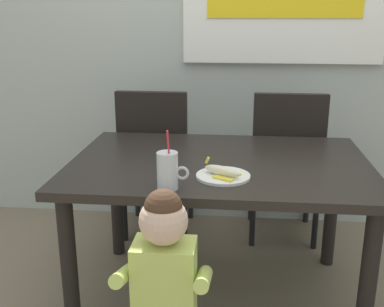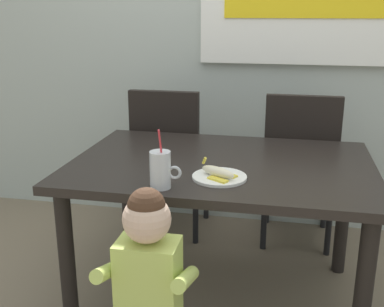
{
  "view_description": "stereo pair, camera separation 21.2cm",
  "coord_description": "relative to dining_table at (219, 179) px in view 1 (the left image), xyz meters",
  "views": [
    {
      "loc": [
        0.08,
        -2.12,
        1.41
      ],
      "look_at": [
        -0.12,
        -0.1,
        0.79
      ],
      "focal_mm": 44.25,
      "sensor_mm": 36.0,
      "label": 1
    },
    {
      "loc": [
        0.29,
        -2.08,
        1.41
      ],
      "look_at": [
        -0.12,
        -0.1,
        0.79
      ],
      "focal_mm": 44.25,
      "sensor_mm": 36.0,
      "label": 2
    }
  ],
  "objects": [
    {
      "name": "dining_table",
      "position": [
        0.0,
        0.0,
        0.0
      ],
      "size": [
        1.39,
        0.96,
        0.73
      ],
      "color": "black",
      "rests_on": "ground"
    },
    {
      "name": "toddler_standing",
      "position": [
        -0.16,
        -0.66,
        -0.11
      ],
      "size": [
        0.33,
        0.24,
        0.84
      ],
      "color": "#3F4760",
      "rests_on": "ground"
    },
    {
      "name": "peeled_banana",
      "position": [
        0.02,
        -0.24,
        0.13
      ],
      "size": [
        0.17,
        0.15,
        0.07
      ],
      "rotation": [
        0.0,
        0.0,
        -0.54
      ],
      "color": "#F4EAC6",
      "rests_on": "snack_plate"
    },
    {
      "name": "snack_plate",
      "position": [
        0.02,
        -0.23,
        0.1
      ],
      "size": [
        0.23,
        0.23,
        0.01
      ],
      "primitive_type": "cylinder",
      "color": "white",
      "rests_on": "dining_table"
    },
    {
      "name": "dining_chair_left",
      "position": [
        -0.43,
        0.67,
        -0.1
      ],
      "size": [
        0.44,
        0.45,
        0.96
      ],
      "rotation": [
        0.0,
        0.0,
        3.14
      ],
      "color": "black",
      "rests_on": "ground"
    },
    {
      "name": "dining_chair_right",
      "position": [
        0.38,
        0.68,
        -0.1
      ],
      "size": [
        0.44,
        0.44,
        0.96
      ],
      "rotation": [
        0.0,
        0.0,
        3.14
      ],
      "color": "black",
      "rests_on": "ground"
    },
    {
      "name": "ground_plane",
      "position": [
        0.0,
        0.0,
        -0.64
      ],
      "size": [
        24.0,
        24.0,
        0.0
      ],
      "primitive_type": "plane",
      "color": "#7A6B56"
    },
    {
      "name": "back_wall",
      "position": [
        0.01,
        1.04,
        0.81
      ],
      "size": [
        6.4,
        0.17,
        2.9
      ],
      "color": "#ADB7B2",
      "rests_on": "ground"
    },
    {
      "name": "milk_cup",
      "position": [
        -0.19,
        -0.39,
        0.16
      ],
      "size": [
        0.13,
        0.09,
        0.25
      ],
      "color": "silver",
      "rests_on": "dining_table"
    }
  ]
}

